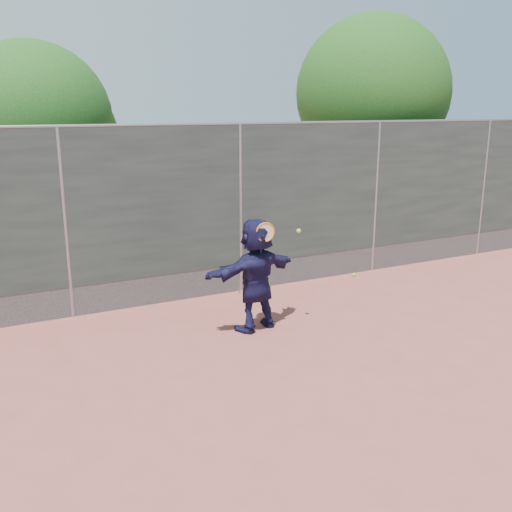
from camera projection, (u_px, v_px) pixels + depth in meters
name	position (u px, v px, depth m)	size (l,w,h in m)	color
ground	(355.00, 365.00, 7.48)	(80.00, 80.00, 0.00)	#9E4C42
player	(256.00, 274.00, 8.50)	(1.59, 0.51, 1.71)	#17153B
ball_ground	(354.00, 275.00, 11.36)	(0.07, 0.07, 0.07)	#B8D930
fence	(240.00, 205.00, 10.10)	(20.00, 0.06, 3.03)	#38423D
swing_action	(269.00, 233.00, 8.21)	(0.76, 0.13, 0.51)	orange
tree_right	(377.00, 97.00, 13.60)	(3.78, 3.60, 5.39)	#382314
tree_left	(42.00, 125.00, 11.15)	(3.15, 3.00, 4.53)	#382314
weed_clump	(258.00, 283.00, 10.50)	(0.68, 0.07, 0.30)	#387226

